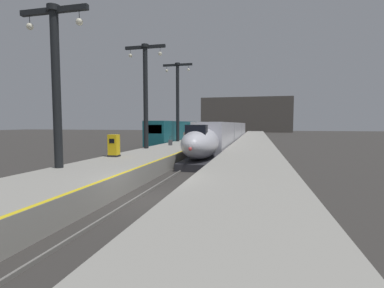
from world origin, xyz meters
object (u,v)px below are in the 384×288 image
station_column_mid (146,87)px  passenger_near_edge (186,136)px  highspeed_train_main (229,133)px  ticket_machine_yellow (114,146)px  station_column_far (178,95)px  station_column_near (56,71)px  rolling_suitcase (170,143)px  regional_train_adjacent (188,131)px

station_column_mid → passenger_near_edge: (2.77, 4.54, -4.89)m
highspeed_train_main → ticket_machine_yellow: (-5.55, -28.52, -0.16)m
highspeed_train_main → station_column_far: size_ratio=5.51×
station_column_near → station_column_mid: 12.25m
station_column_near → rolling_suitcase: bearing=86.0°
rolling_suitcase → ticket_machine_yellow: ticket_machine_yellow is taller
station_column_mid → rolling_suitcase: station_column_mid is taller
regional_train_adjacent → station_column_far: bearing=-81.5°
station_column_near → rolling_suitcase: station_column_near is taller
regional_train_adjacent → station_column_far: 15.70m
highspeed_train_main → ticket_machine_yellow: highspeed_train_main is taller
ticket_machine_yellow → station_column_far: bearing=91.1°
station_column_near → ticket_machine_yellow: station_column_near is taller
ticket_machine_yellow → regional_train_adjacent: bearing=94.5°
station_column_near → highspeed_train_main: bearing=80.1°
ticket_machine_yellow → rolling_suitcase: bearing=85.9°
regional_train_adjacent → rolling_suitcase: size_ratio=37.27×
regional_train_adjacent → ticket_machine_yellow: (2.55, -32.63, -0.34)m
regional_train_adjacent → station_column_mid: bearing=-85.1°
station_column_near → ticket_machine_yellow: size_ratio=5.32×
station_column_far → passenger_near_edge: size_ratio=6.17×
rolling_suitcase → station_column_mid: bearing=-105.5°
station_column_far → passenger_near_edge: bearing=-66.9°
regional_train_adjacent → station_column_mid: (2.20, -25.74, 4.80)m
station_column_mid → station_column_far: size_ratio=0.94×
regional_train_adjacent → station_column_far: station_column_far is taller
station_column_near → ticket_machine_yellow: (0.35, 5.33, -4.43)m
station_column_mid → ticket_machine_yellow: station_column_mid is taller
highspeed_train_main → station_column_mid: bearing=-105.3°
highspeed_train_main → regional_train_adjacent: (-8.10, 4.11, 0.18)m
rolling_suitcase → ticket_machine_yellow: bearing=-94.1°
station_column_mid → rolling_suitcase: 7.02m
regional_train_adjacent → highspeed_train_main: bearing=-26.9°
highspeed_train_main → station_column_mid: (-5.90, -21.62, 4.97)m
rolling_suitcase → highspeed_train_main: bearing=74.8°
regional_train_adjacent → rolling_suitcase: 21.88m
station_column_mid → rolling_suitcase: size_ratio=10.03×
regional_train_adjacent → ticket_machine_yellow: size_ratio=22.88×
station_column_near → station_column_far: 23.30m
highspeed_train_main → passenger_near_edge: highspeed_train_main is taller
passenger_near_edge → ticket_machine_yellow: size_ratio=1.06×
highspeed_train_main → passenger_near_edge: bearing=-100.4°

